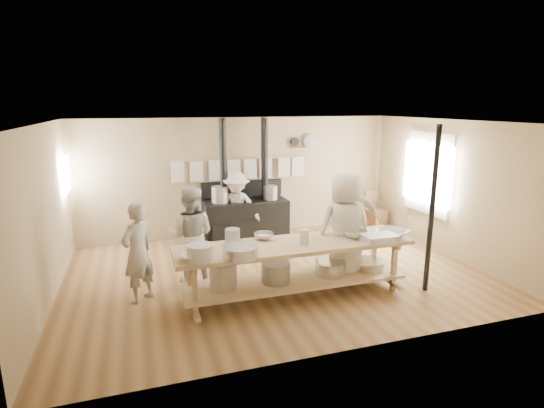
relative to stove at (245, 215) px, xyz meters
name	(u,v)px	position (x,y,z in m)	size (l,w,h in m)	color
ground	(276,274)	(0.01, -2.12, -0.52)	(7.00, 7.00, 0.00)	brown
room_shell	(276,182)	(0.01, -2.12, 1.10)	(7.00, 7.00, 7.00)	tan
window_right	(429,173)	(3.48, -1.52, 0.98)	(0.09, 1.50, 1.65)	beige
left_opening	(65,175)	(-3.44, -0.12, 1.08)	(0.00, 0.90, 0.90)	white
stove	(245,215)	(0.00, 0.00, 0.00)	(1.90, 0.75, 2.60)	black
towel_rail	(242,166)	(0.01, 0.28, 1.03)	(3.00, 0.04, 0.47)	tan
back_wall_shelf	(304,144)	(1.47, 0.32, 1.48)	(0.63, 0.14, 0.32)	tan
prep_table	(294,264)	(0.00, -3.02, 0.00)	(3.60, 0.90, 0.85)	tan
support_post	(432,211)	(2.06, -3.47, 0.78)	(0.08, 0.08, 2.60)	black
cook_far_left	(138,253)	(-2.25, -2.46, 0.23)	(0.55, 0.36, 1.51)	beige
cook_left	(191,235)	(-1.41, -2.00, 0.28)	(0.78, 0.61, 1.61)	beige
cook_center	(345,228)	(0.95, -2.80, 0.41)	(0.91, 0.59, 1.86)	beige
cook_right	(354,222)	(1.50, -2.12, 0.29)	(0.95, 0.40, 1.63)	beige
cook_by_window	(237,207)	(-0.22, -0.17, 0.23)	(0.97, 0.56, 1.50)	beige
chair	(375,217)	(3.15, -0.15, -0.26)	(0.49, 0.49, 0.87)	#533621
bowl_white_a	(193,257)	(-1.54, -3.25, 0.37)	(0.34, 0.34, 0.08)	silver
bowl_steel_a	(264,236)	(-0.38, -2.69, 0.38)	(0.30, 0.30, 0.09)	silver
bowl_white_b	(392,233)	(1.56, -3.20, 0.39)	(0.47, 0.47, 0.12)	silver
bowl_steel_b	(355,234)	(1.00, -3.06, 0.39)	(0.37, 0.37, 0.12)	silver
roasting_pan	(379,238)	(1.24, -3.35, 0.39)	(0.51, 0.34, 0.11)	#B2B2B7
mixing_bowl_large	(240,252)	(-0.91, -3.35, 0.41)	(0.49, 0.49, 0.16)	silver
bucket_galv	(232,236)	(-0.87, -2.69, 0.43)	(0.22, 0.22, 0.21)	gray
deep_bowl_enamel	(200,253)	(-1.45, -3.30, 0.44)	(0.35, 0.35, 0.22)	silver
pitcher	(304,237)	(0.12, -3.10, 0.44)	(0.14, 0.14, 0.22)	silver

